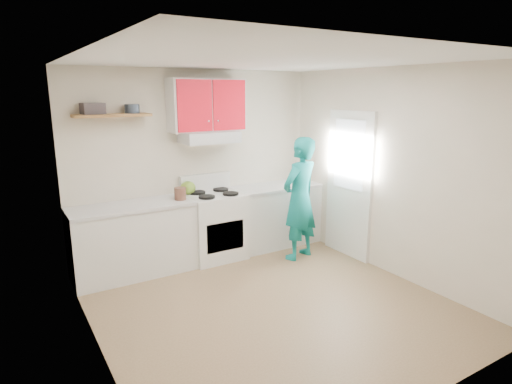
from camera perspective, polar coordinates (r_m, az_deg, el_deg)
floor at (r=4.94m, az=1.92°, el=-14.60°), size 3.80×3.80×0.00m
ceiling at (r=4.38m, az=2.19°, el=17.09°), size 3.60×3.80×0.04m
back_wall at (r=6.13m, az=-7.84°, el=3.66°), size 3.60×0.04×2.60m
front_wall at (r=3.14m, az=21.68°, el=-6.38°), size 3.60×0.04×2.60m
left_wall at (r=3.82m, az=-21.09°, el=-2.92°), size 0.04×3.80×2.60m
right_wall at (r=5.66m, az=17.43°, el=2.39°), size 0.04×3.80×2.60m
door at (r=6.17m, az=12.23°, el=0.95°), size 0.05×0.85×2.05m
door_glass at (r=6.08m, az=12.24°, el=4.84°), size 0.01×0.55×0.95m
counter_left at (r=5.72m, az=-15.95°, el=-6.21°), size 1.52×0.60×0.90m
counter_right at (r=6.60m, az=2.56°, el=-3.11°), size 1.32×0.60×0.90m
stove at (r=6.08m, az=-5.49°, el=-4.51°), size 0.76×0.65×0.92m
range_hood at (r=5.92m, az=-6.20°, el=7.23°), size 0.76×0.44×0.15m
upper_cabinets at (r=5.94m, az=-6.54°, el=11.36°), size 1.02×0.33×0.70m
shelf at (r=5.54m, az=-18.52°, el=9.61°), size 0.90×0.30×0.04m
books at (r=5.51m, az=-20.83°, el=10.29°), size 0.28×0.22×0.13m
tin at (r=5.61m, az=-16.10°, el=10.56°), size 0.24×0.24×0.11m
kettle at (r=5.97m, az=-9.01°, el=0.55°), size 0.27×0.27×0.18m
crock at (r=5.69m, az=-10.01°, el=-0.32°), size 0.18×0.18×0.18m
cutting_board at (r=6.37m, az=0.98°, el=0.56°), size 0.34×0.27×0.02m
silicone_mat at (r=6.66m, az=5.07°, el=1.03°), size 0.30×0.26×0.01m
person at (r=5.97m, az=5.81°, el=-0.90°), size 0.71×0.57×1.71m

